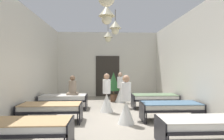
{
  "coord_description": "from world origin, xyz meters",
  "views": [
    {
      "loc": [
        -0.28,
        -5.97,
        1.68
      ],
      "look_at": [
        0.0,
        -0.19,
        1.62
      ],
      "focal_mm": 30.34,
      "sensor_mm": 36.0,
      "label": 1
    }
  ],
  "objects": [
    {
      "name": "ground_plane",
      "position": [
        0.0,
        0.0,
        -0.05
      ],
      "size": [
        6.5,
        11.24,
        0.1
      ],
      "primitive_type": "cube",
      "color": "#9E9384"
    },
    {
      "name": "room_shell",
      "position": [
        -0.0,
        1.26,
        1.92
      ],
      "size": [
        6.3,
        10.84,
        3.82
      ],
      "color": "silver",
      "rests_on": "ground"
    },
    {
      "name": "bed_left_row_0",
      "position": [
        -1.9,
        -1.9,
        0.44
      ],
      "size": [
        1.9,
        0.84,
        0.57
      ],
      "color": "black",
      "rests_on": "ground"
    },
    {
      "name": "bed_right_row_0",
      "position": [
        1.9,
        -1.9,
        0.44
      ],
      "size": [
        1.9,
        0.84,
        0.57
      ],
      "color": "black",
      "rests_on": "ground"
    },
    {
      "name": "bed_left_row_1",
      "position": [
        -1.9,
        0.0,
        0.44
      ],
      "size": [
        1.9,
        0.84,
        0.57
      ],
      "color": "black",
      "rests_on": "ground"
    },
    {
      "name": "bed_right_row_1",
      "position": [
        1.9,
        0.0,
        0.44
      ],
      "size": [
        1.9,
        0.84,
        0.57
      ],
      "color": "black",
      "rests_on": "ground"
    },
    {
      "name": "bed_left_row_2",
      "position": [
        -1.9,
        1.9,
        0.44
      ],
      "size": [
        1.9,
        0.84,
        0.57
      ],
      "color": "black",
      "rests_on": "ground"
    },
    {
      "name": "bed_right_row_2",
      "position": [
        1.9,
        1.9,
        0.44
      ],
      "size": [
        1.9,
        0.84,
        0.57
      ],
      "color": "black",
      "rests_on": "ground"
    },
    {
      "name": "nurse_near_aisle",
      "position": [
        0.42,
        -0.3,
        0.53
      ],
      "size": [
        0.52,
        0.52,
        1.49
      ],
      "rotation": [
        0.0,
        0.0,
        3.75
      ],
      "color": "white",
      "rests_on": "ground"
    },
    {
      "name": "nurse_mid_aisle",
      "position": [
        -0.14,
        1.29,
        0.53
      ],
      "size": [
        0.52,
        0.52,
        1.49
      ],
      "rotation": [
        0.0,
        0.0,
        4.86
      ],
      "color": "white",
      "rests_on": "ground"
    },
    {
      "name": "nurse_far_aisle",
      "position": [
        0.58,
        3.29,
        0.53
      ],
      "size": [
        0.52,
        0.52,
        1.49
      ],
      "rotation": [
        0.0,
        0.0,
        5.15
      ],
      "color": "white",
      "rests_on": "ground"
    },
    {
      "name": "patient_seated_primary",
      "position": [
        -1.55,
        2.0,
        0.87
      ],
      "size": [
        0.44,
        0.44,
        0.8
      ],
      "color": "gray",
      "rests_on": "bed_left_row_2"
    },
    {
      "name": "potted_plant",
      "position": [
        0.26,
        3.57,
        0.93
      ],
      "size": [
        0.61,
        0.61,
        1.48
      ],
      "color": "brown",
      "rests_on": "ground"
    }
  ]
}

